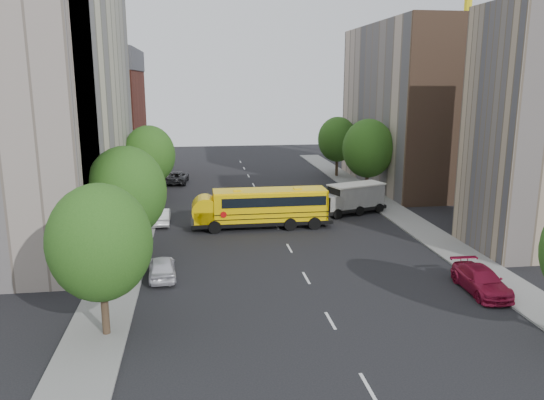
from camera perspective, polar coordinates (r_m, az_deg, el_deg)
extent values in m
plane|color=black|center=(40.54, 1.38, -4.35)|extent=(120.00, 120.00, 0.00)
cube|color=slate|center=(45.08, -14.30, -2.90)|extent=(3.00, 80.00, 0.12)
cube|color=slate|center=(48.27, 13.97, -1.84)|extent=(3.00, 80.00, 0.12)
cube|color=silver|center=(50.07, -0.51, -1.00)|extent=(0.15, 64.00, 0.01)
cube|color=#BEBA99|center=(45.71, -23.10, 9.35)|extent=(10.00, 26.00, 20.00)
cube|color=maroon|center=(67.41, -18.16, 7.53)|extent=(10.00, 15.00, 13.00)
cube|color=#C0A995|center=(35.77, -27.08, 5.88)|extent=(10.00, 7.00, 17.00)
cube|color=#C0A995|center=(63.20, 14.83, 9.71)|extent=(10.00, 22.00, 18.00)
cube|color=brown|center=(53.25, 19.44, 8.91)|extent=(10.10, 0.30, 18.00)
cylinder|color=yellow|center=(74.84, 20.11, 16.31)|extent=(1.00, 1.00, 35.00)
cylinder|color=#38281C|center=(26.80, -17.52, -11.13)|extent=(0.36, 0.36, 2.70)
ellipsoid|color=#1D4913|center=(25.67, -18.02, -4.37)|extent=(4.80, 4.80, 5.52)
cylinder|color=#38281C|center=(36.05, -15.07, -4.60)|extent=(0.36, 0.36, 2.88)
ellipsoid|color=#1D4913|center=(35.19, -15.40, 0.88)|extent=(5.12, 5.12, 5.89)
cylinder|color=#38281C|center=(53.44, -12.88, 1.09)|extent=(0.36, 0.36, 2.81)
ellipsoid|color=#1D4913|center=(52.87, -13.06, 4.74)|extent=(4.99, 4.99, 5.74)
cylinder|color=#38281C|center=(56.03, 10.15, 1.83)|extent=(0.36, 0.36, 2.95)
ellipsoid|color=#1D4913|center=(55.47, 10.30, 5.49)|extent=(5.25, 5.25, 6.04)
cylinder|color=#38281C|center=(67.37, 6.97, 3.67)|extent=(0.36, 0.36, 2.74)
ellipsoid|color=#1D4913|center=(66.92, 7.05, 6.50)|extent=(4.86, 4.86, 5.59)
cube|color=black|center=(43.84, -1.13, -2.25)|extent=(11.54, 2.66, 0.31)
cube|color=yellow|center=(43.60, -0.20, -0.52)|extent=(9.28, 2.60, 2.37)
cube|color=yellow|center=(43.36, -7.36, -1.68)|extent=(1.86, 2.37, 1.03)
cube|color=black|center=(43.10, -5.97, -0.04)|extent=(0.52, 2.37, 1.24)
cube|color=yellow|center=(43.34, -0.20, 1.03)|extent=(9.28, 2.40, 0.14)
cube|color=black|center=(43.52, 0.07, 0.15)|extent=(8.45, 2.66, 0.77)
cube|color=black|center=(43.80, -0.20, -1.57)|extent=(9.28, 2.66, 0.06)
cube|color=black|center=(43.70, -0.20, -1.04)|extent=(9.28, 2.66, 0.06)
cube|color=yellow|center=(44.49, 5.78, -0.31)|extent=(0.16, 2.57, 2.37)
cube|color=yellow|center=(43.02, -3.87, 1.06)|extent=(0.62, 0.62, 0.10)
cube|color=yellow|center=(43.71, 2.87, 1.26)|extent=(0.62, 0.62, 0.10)
cylinder|color=yellow|center=(43.24, -7.38, -1.02)|extent=(2.17, 2.38, 2.16)
cylinder|color=red|center=(41.97, -5.37, -1.61)|extent=(0.52, 0.04, 0.51)
cylinder|color=black|center=(42.31, -6.32, -2.96)|extent=(1.03, 0.31, 1.03)
cylinder|color=black|center=(44.79, -6.45, -2.07)|extent=(1.03, 0.31, 1.03)
cylinder|color=black|center=(42.96, 2.09, -2.64)|extent=(1.03, 0.31, 1.03)
cylinder|color=black|center=(45.41, 1.50, -1.79)|extent=(1.03, 0.31, 1.03)
cylinder|color=black|center=(43.37, 4.77, -2.53)|extent=(1.03, 0.31, 1.03)
cylinder|color=black|center=(45.80, 4.04, -1.69)|extent=(1.03, 0.31, 1.03)
cube|color=black|center=(48.87, 8.51, -0.85)|extent=(6.76, 4.13, 0.32)
cube|color=white|center=(48.93, 9.06, 0.50)|extent=(5.31, 3.54, 1.92)
cube|color=white|center=(47.37, 6.24, -0.22)|extent=(2.08, 2.41, 1.28)
cube|color=silver|center=(48.72, 9.11, 1.66)|extent=(5.55, 3.71, 0.13)
cylinder|color=black|center=(46.72, 6.93, -1.54)|extent=(0.94, 0.55, 0.90)
cylinder|color=black|center=(48.44, 5.51, -0.99)|extent=(0.94, 0.55, 0.90)
cylinder|color=black|center=(48.18, 9.46, -1.19)|extent=(0.94, 0.55, 0.90)
cylinder|color=black|center=(49.85, 7.99, -0.66)|extent=(0.94, 0.55, 0.90)
cylinder|color=black|center=(49.59, 11.64, -0.88)|extent=(0.94, 0.55, 0.90)
cylinder|color=black|center=(51.22, 10.14, -0.38)|extent=(0.94, 0.55, 0.90)
imported|color=silver|center=(33.55, -11.76, -7.08)|extent=(1.94, 4.19, 1.39)
imported|color=silver|center=(45.86, -11.84, -1.71)|extent=(1.49, 4.12, 1.35)
imported|color=black|center=(63.59, -10.16, 2.42)|extent=(2.82, 5.33, 1.43)
imported|color=maroon|center=(33.03, 21.57, -8.04)|extent=(2.14, 4.92, 1.41)
imported|color=#384163|center=(56.45, 8.54, 1.16)|extent=(1.89, 4.17, 1.39)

